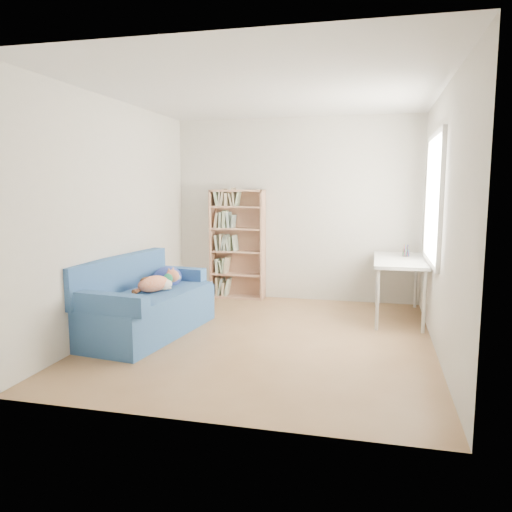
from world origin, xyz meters
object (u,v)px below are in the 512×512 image
Objects in this scene: bookshelf at (238,248)px; desk at (399,264)px; sofa at (144,305)px; pen_cup at (406,252)px.

desk is (2.26, -0.64, -0.05)m from bookshelf.
sofa is at bearing -104.87° from bookshelf.
pen_cup reaches higher than desk.
bookshelf reaches higher than pen_cup.
pen_cup is at bearing 70.60° from desk.
sofa is 3.31m from pen_cup.
desk is 8.33× the size of pen_cup.
bookshelf is 2.38m from pen_cup.
sofa is at bearing -154.24° from desk.
desk is at bearing 33.09° from sofa.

